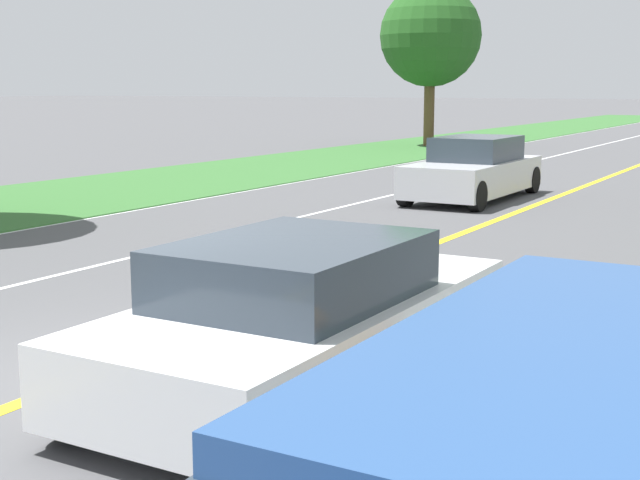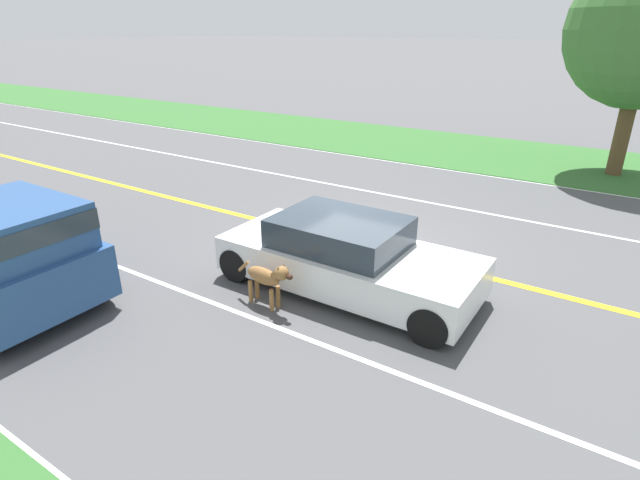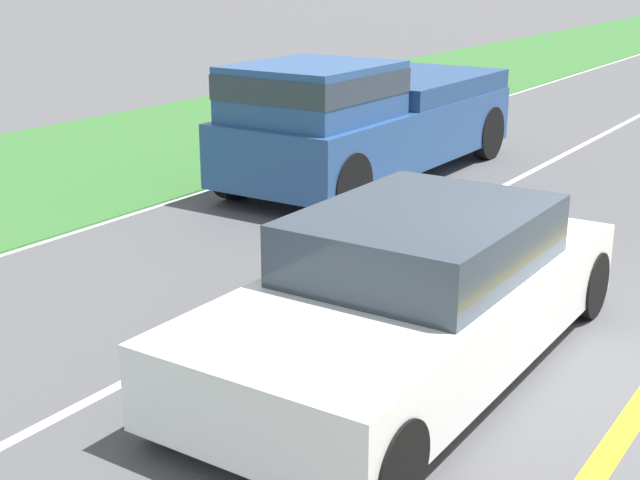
{
  "view_description": "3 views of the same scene",
  "coord_description": "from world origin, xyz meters",
  "px_view_note": "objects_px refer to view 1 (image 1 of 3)",
  "views": [
    {
      "loc": [
        5.55,
        -5.47,
        2.53
      ],
      "look_at": [
        1.68,
        1.24,
        1.2
      ],
      "focal_mm": 50.0,
      "sensor_mm": 36.0,
      "label": 1
    },
    {
      "loc": [
        8.67,
        4.76,
        4.32
      ],
      "look_at": [
        2.17,
        0.51,
        0.99
      ],
      "focal_mm": 28.0,
      "sensor_mm": 36.0,
      "label": 2
    },
    {
      "loc": [
        -1.31,
        6.82,
        3.19
      ],
      "look_at": [
        2.4,
        1.25,
        1.08
      ],
      "focal_mm": 50.0,
      "sensor_mm": 36.0,
      "label": 3
    }
  ],
  "objects_px": {
    "ego_car": "(305,317)",
    "dog": "(404,373)",
    "oncoming_car": "(474,170)",
    "roadside_tree_left_far": "(431,36)"
  },
  "relations": [
    {
      "from": "ego_car",
      "to": "oncoming_car",
      "type": "bearing_deg",
      "value": 104.33
    },
    {
      "from": "oncoming_car",
      "to": "roadside_tree_left_far",
      "type": "distance_m",
      "value": 19.02
    },
    {
      "from": "ego_car",
      "to": "roadside_tree_left_far",
      "type": "xyz_separation_m",
      "value": [
        -11.59,
        29.73,
        4.08
      ]
    },
    {
      "from": "dog",
      "to": "oncoming_car",
      "type": "relative_size",
      "value": 0.26
    },
    {
      "from": "dog",
      "to": "oncoming_car",
      "type": "height_order",
      "value": "oncoming_car"
    },
    {
      "from": "ego_car",
      "to": "dog",
      "type": "distance_m",
      "value": 1.48
    },
    {
      "from": "oncoming_car",
      "to": "ego_car",
      "type": "bearing_deg",
      "value": 104.33
    },
    {
      "from": "roadside_tree_left_far",
      "to": "ego_car",
      "type": "bearing_deg",
      "value": -68.71
    },
    {
      "from": "ego_car",
      "to": "oncoming_car",
      "type": "distance_m",
      "value": 13.49
    },
    {
      "from": "ego_car",
      "to": "oncoming_car",
      "type": "xyz_separation_m",
      "value": [
        -3.34,
        13.07,
        0.05
      ]
    }
  ]
}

